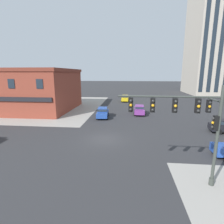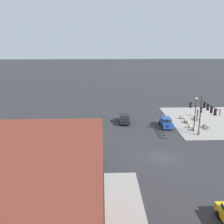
# 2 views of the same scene
# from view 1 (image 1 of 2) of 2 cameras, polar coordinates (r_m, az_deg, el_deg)

# --- Properties ---
(ground_plane) EXTENTS (320.00, 320.00, 0.00)m
(ground_plane) POSITION_cam_1_polar(r_m,az_deg,el_deg) (20.71, -2.44, -8.57)
(ground_plane) COLOR #2D2D30
(sidewalk_far_corner) EXTENTS (32.00, 32.00, 0.02)m
(sidewalk_far_corner) POSITION_cam_1_polar(r_m,az_deg,el_deg) (45.92, -24.11, 1.90)
(sidewalk_far_corner) COLOR gray
(sidewalk_far_corner) RESTS_ON ground
(traffic_signal_main) EXTENTS (6.45, 2.09, 6.64)m
(traffic_signal_main) POSITION_cam_1_polar(r_m,az_deg,el_deg) (12.50, 24.04, -2.17)
(traffic_signal_main) COLOR #383D38
(traffic_signal_main) RESTS_ON ground
(car_main_northbound_far) EXTENTS (2.11, 4.51, 1.68)m
(car_main_northbound_far) POSITION_cam_1_polar(r_m,az_deg,el_deg) (30.35, -2.98, -0.05)
(car_main_northbound_far) COLOR #23479E
(car_main_northbound_far) RESTS_ON ground
(car_main_southbound_near) EXTENTS (1.97, 4.44, 1.68)m
(car_main_southbound_near) POSITION_cam_1_polar(r_m,az_deg,el_deg) (33.02, 8.66, 0.82)
(car_main_southbound_near) COLOR #7A3389
(car_main_southbound_near) RESTS_ON ground
(car_cross_eastbound) EXTENTS (1.97, 4.44, 1.68)m
(car_cross_eastbound) POSITION_cam_1_polar(r_m,az_deg,el_deg) (48.02, 4.19, 4.45)
(car_cross_eastbound) COLOR gold
(car_cross_eastbound) RESTS_ON ground
(storefront_block_near_corner) EXTENTS (19.30, 15.73, 8.23)m
(storefront_block_near_corner) POSITION_cam_1_polar(r_m,az_deg,el_deg) (40.94, -25.72, 6.47)
(storefront_block_near_corner) COLOR brown
(storefront_block_near_corner) RESTS_ON ground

